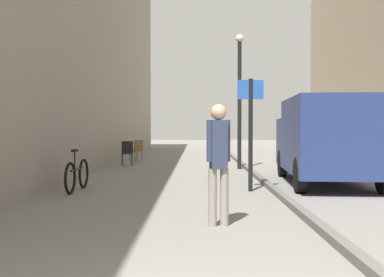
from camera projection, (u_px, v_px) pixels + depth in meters
The scene contains 10 objects.
ground_plane at pixel (203, 174), 14.64m from camera, with size 80.00×80.00×0.00m, color gray.
building_facade_left at pixel (38, 0), 14.56m from camera, with size 3.09×40.00×10.88m, color gray.
kerb_strip at pixel (253, 173), 14.62m from camera, with size 0.16×40.00×0.12m, color #615F5B.
pedestrian_main_foreground at pixel (218, 156), 6.98m from camera, with size 0.36×0.25×1.83m.
delivery_van at pixel (326, 138), 12.12m from camera, with size 2.40×5.22×2.21m.
street_sign_post at pixel (251, 125), 10.77m from camera, with size 0.60×0.10×2.60m.
lamp_post at pixel (240, 92), 16.52m from camera, with size 0.28×0.28×4.76m.
bicycle_leaning at pixel (77, 175), 10.79m from camera, with size 0.13×1.77×0.98m.
cafe_chair_near_window at pixel (137, 149), 20.03m from camera, with size 0.62×0.62×0.94m.
cafe_chair_by_doorway at pixel (127, 151), 18.07m from camera, with size 0.49×0.49×0.94m.
Camera 1 is at (-0.18, -2.61, 1.48)m, focal length 43.70 mm.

